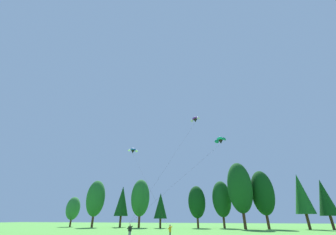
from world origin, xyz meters
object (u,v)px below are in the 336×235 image
kite_flyer_near (130,230)px  kite_flyer_mid (170,231)px  parafoil_kite_mid_blue_white (133,151)px  parafoil_kite_high_purple (195,120)px  parafoil_kite_far_teal (220,140)px

kite_flyer_near → kite_flyer_mid: 5.32m
kite_flyer_mid → parafoil_kite_mid_blue_white: parafoil_kite_mid_blue_white is taller
parafoil_kite_high_purple → kite_flyer_near: bearing=-111.0°
kite_flyer_near → kite_flyer_mid: bearing=-1.4°
parafoil_kite_far_teal → parafoil_kite_mid_blue_white: bearing=-178.0°
kite_flyer_near → parafoil_kite_high_purple: parafoil_kite_high_purple is taller
kite_flyer_near → parafoil_kite_mid_blue_white: 22.05m
parafoil_kite_high_purple → parafoil_kite_mid_blue_white: size_ratio=1.51×
kite_flyer_mid → parafoil_kite_far_teal: bearing=63.8°
parafoil_kite_mid_blue_white → kite_flyer_near: bearing=-65.3°
parafoil_kite_high_purple → parafoil_kite_far_teal: bearing=-37.3°
parafoil_kite_far_teal → kite_flyer_near: bearing=-130.3°
parafoil_kite_mid_blue_white → parafoil_kite_far_teal: (19.54, 0.67, 1.10)m
parafoil_kite_mid_blue_white → parafoil_kite_high_purple: bearing=18.9°
parafoil_kite_high_purple → parafoil_kite_far_teal: (5.46, -4.15, -7.38)m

